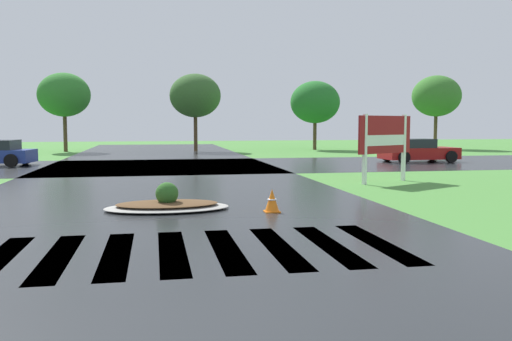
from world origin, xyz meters
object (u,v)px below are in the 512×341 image
median_island (167,204)px  estate_billboard (385,138)px  traffic_cone (272,201)px  car_dark_suv (417,151)px

median_island → estate_billboard: bearing=31.4°
median_island → traffic_cone: median_island is taller
median_island → car_dark_suv: size_ratio=0.73×
median_island → traffic_cone: bearing=-18.5°
estate_billboard → traffic_cone: 7.86m
estate_billboard → median_island: size_ratio=0.83×
estate_billboard → median_island: bearing=3.9°
car_dark_suv → traffic_cone: (-11.43, -14.92, -0.34)m
estate_billboard → median_island: 9.27m
median_island → traffic_cone: (2.46, -0.82, 0.13)m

